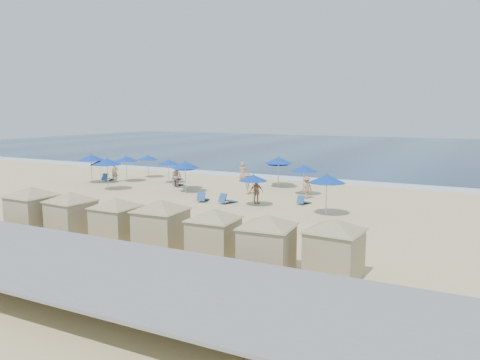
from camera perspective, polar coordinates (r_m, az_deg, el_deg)
name	(u,v)px	position (r m, az deg, el deg)	size (l,w,h in m)	color
ground	(185,205)	(32.74, -6.70, -3.10)	(160.00, 160.00, 0.00)	beige
ocean	(363,149)	(83.81, 14.75, 3.70)	(160.00, 80.00, 0.06)	#0E264E
surf_line	(273,177)	(46.22, 4.05, 0.35)	(160.00, 2.50, 0.08)	white
seawall	(13,245)	(22.97, -25.95, -7.19)	(160.00, 6.10, 1.22)	gray
trash_bin	(133,211)	(29.51, -12.92, -3.72)	(0.81, 0.81, 0.81)	black
cabana_0	(32,204)	(27.23, -24.02, -2.69)	(4.44, 4.44, 2.79)	tan
cabana_1	(71,209)	(25.49, -19.90, -3.34)	(4.23, 4.23, 2.66)	tan
cabana_2	(116,215)	(23.60, -14.89, -4.16)	(4.11, 4.11, 2.58)	tan
cabana_3	(161,219)	(21.89, -9.62, -4.73)	(4.35, 4.35, 2.73)	tan
cabana_4	(214,228)	(20.34, -3.22, -5.89)	(4.10, 4.10, 2.57)	tan
cabana_5	(267,237)	(18.83, 3.33, -6.91)	(4.22, 4.22, 2.66)	tan
cabana_6	(334,241)	(18.59, 11.44, -7.32)	(4.19, 4.19, 2.63)	tan
umbrella_0	(91,157)	(44.31, -17.70, 2.64)	(2.38, 2.38, 2.71)	#A5A8AD
umbrella_1	(100,163)	(44.06, -16.66, 2.05)	(1.92, 1.92, 2.19)	#A5A8AD
umbrella_2	(148,158)	(46.73, -11.17, 2.69)	(2.00, 2.00, 2.28)	#A5A8AD
umbrella_3	(107,162)	(39.94, -15.90, 2.16)	(2.41, 2.41, 2.74)	#A5A8AD
umbrella_4	(169,162)	(42.71, -8.71, 2.17)	(1.96, 1.96, 2.23)	#A5A8AD
umbrella_5	(185,167)	(39.26, -6.70, 1.60)	(1.91, 1.91, 2.17)	#A5A8AD
umbrella_6	(185,165)	(37.46, -6.70, 1.85)	(2.28, 2.28, 2.60)	#A5A8AD
umbrella_7	(279,160)	(39.72, 4.74, 2.42)	(2.40, 2.40, 2.74)	#A5A8AD
umbrella_8	(253,178)	(31.91, 1.62, 0.26)	(2.01, 2.01, 2.28)	#A5A8AD
umbrella_9	(278,162)	(40.97, 4.68, 2.18)	(2.10, 2.10, 2.39)	#A5A8AD
umbrella_10	(304,168)	(36.47, 7.78, 1.40)	(2.13, 2.13, 2.42)	#A5A8AD
umbrella_11	(327,179)	(29.46, 10.54, 0.15)	(2.37, 2.37, 2.69)	#A5A8AD
umbrella_12	(126,159)	(44.32, -13.69, 2.54)	(2.18, 2.18, 2.48)	#A5A8AD
beach_chair_0	(108,178)	(45.63, -15.83, 0.23)	(0.63, 1.37, 0.75)	#2A539A
beach_chair_1	(177,178)	(44.81, -7.71, 0.28)	(0.65, 1.24, 0.65)	#2A539A
beach_chair_2	(177,184)	(41.21, -7.64, -0.43)	(0.60, 1.20, 0.64)	#2A539A
beach_chair_3	(203,198)	(33.94, -4.58, -2.21)	(0.91, 1.46, 0.74)	#2A539A
beach_chair_4	(227,200)	(33.16, -1.65, -2.42)	(1.05, 1.54, 0.78)	#2A539A
beach_chair_5	(303,201)	(33.15, 7.71, -2.57)	(0.83, 1.31, 0.67)	#2A539A
beachgoer_0	(115,173)	(44.80, -15.01, 0.87)	(0.62, 0.41, 1.70)	tan
beachgoer_1	(177,176)	(40.62, -7.72, 0.47)	(0.92, 0.72, 1.89)	tan
beachgoer_2	(256,192)	(32.96, 1.99, -1.43)	(1.01, 0.42, 1.73)	tan
beachgoer_3	(306,188)	(35.21, 8.09, -0.92)	(1.09, 0.63, 1.68)	tan
beachgoer_4	(243,171)	(44.75, 0.32, 1.15)	(0.83, 0.54, 1.70)	tan
beachgoer_5	(247,184)	(36.75, 0.84, -0.44)	(1.10, 0.63, 1.70)	tan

